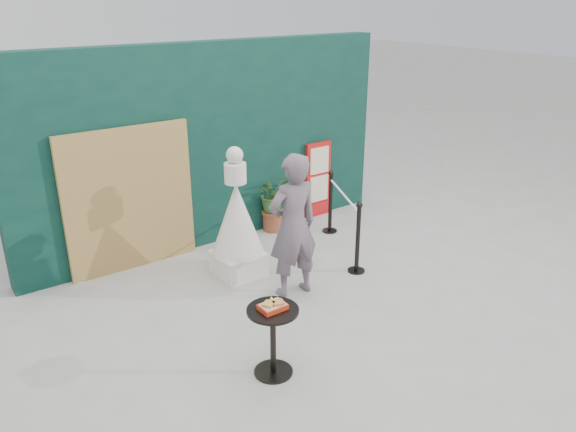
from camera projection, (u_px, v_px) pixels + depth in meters
The scene contains 10 objects.
ground at pixel (348, 326), 6.56m from camera, with size 60.00×60.00×0.00m, color #ADAAA5.
back_wall at pixel (212, 146), 8.37m from camera, with size 6.00×0.30×3.00m, color #092B27.
bamboo_fence at pixel (130, 200), 7.63m from camera, with size 1.80×0.08×2.00m, color tan.
woman at pixel (293, 226), 6.95m from camera, with size 0.68×0.45×1.87m, color #62545B.
menu_board at pixel (318, 180), 9.57m from camera, with size 0.50×0.07×1.30m.
statue at pixel (237, 225), 7.50m from camera, with size 0.71×0.71×1.81m.
cafe_table at pixel (273, 331), 5.58m from camera, with size 0.52×0.52×0.75m.
food_basket at pixel (273, 306), 5.47m from camera, with size 0.26×0.19×0.11m.
planter at pixel (273, 198), 9.01m from camera, with size 0.56×0.49×0.95m.
stanchion_barrier at pixel (343, 219), 8.31m from camera, with size 0.84×1.54×1.03m.
Camera 1 is at (-3.85, -4.13, 3.64)m, focal length 35.00 mm.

